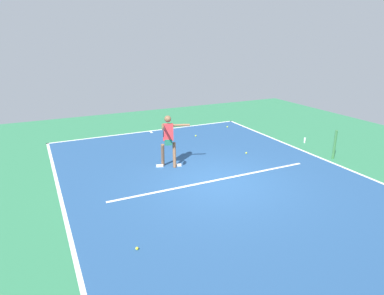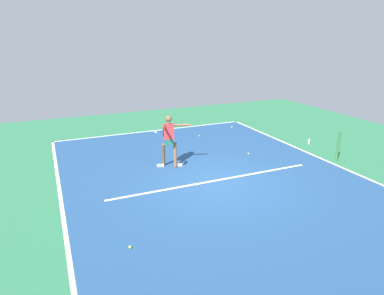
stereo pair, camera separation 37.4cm
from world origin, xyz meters
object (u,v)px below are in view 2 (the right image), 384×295
tennis_ball_by_sideline (248,154)px  tennis_player (169,138)px  tennis_ball_near_service_line (232,127)px  tennis_ball_near_player (199,136)px  net_post (338,146)px  water_bottle (309,141)px  tennis_ball_far_corner (130,247)px

tennis_ball_by_sideline → tennis_player: bearing=-0.4°
tennis_ball_near_service_line → tennis_ball_near_player: same height
net_post → tennis_ball_near_service_line: net_post is taller
net_post → tennis_ball_near_player: net_post is taller
tennis_player → water_bottle: (-6.13, -0.09, -0.92)m
tennis_ball_near_service_line → water_bottle: (-1.63, 3.52, 0.08)m
tennis_ball_near_service_line → tennis_ball_far_corner: bearing=48.3°
tennis_ball_near_service_line → water_bottle: 3.88m
tennis_ball_far_corner → tennis_ball_near_player: (-4.80, -6.98, 0.00)m
tennis_ball_far_corner → tennis_ball_near_player: bearing=-124.5°
tennis_player → tennis_ball_by_sideline: bearing=-160.9°
net_post → tennis_player: bearing=-17.8°
tennis_ball_by_sideline → water_bottle: water_bottle is taller
tennis_player → tennis_ball_far_corner: 4.83m
water_bottle → tennis_ball_by_sideline: bearing=2.2°
net_post → tennis_ball_far_corner: size_ratio=16.21×
tennis_player → tennis_ball_near_player: (-2.43, -2.89, -1.00)m
tennis_player → tennis_ball_near_service_line: size_ratio=27.22×
tennis_ball_near_service_line → tennis_ball_by_sideline: 3.88m
tennis_ball_near_service_line → tennis_ball_near_player: 2.19m
water_bottle → net_post: bearing=76.8°
net_post → tennis_ball_by_sideline: (2.54, -1.80, -0.50)m
net_post → tennis_player: tennis_player is taller
tennis_ball_by_sideline → net_post: bearing=144.7°
tennis_ball_far_corner → water_bottle: size_ratio=0.30×
tennis_player → net_post: bearing=-178.3°
net_post → water_bottle: net_post is taller
net_post → tennis_ball_near_service_line: size_ratio=16.21×
tennis_ball_near_player → tennis_ball_far_corner: bearing=55.5°
tennis_player → water_bottle: bearing=-159.7°
tennis_ball_near_service_line → tennis_ball_far_corner: size_ratio=1.00×
tennis_player → tennis_ball_far_corner: size_ratio=27.22×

